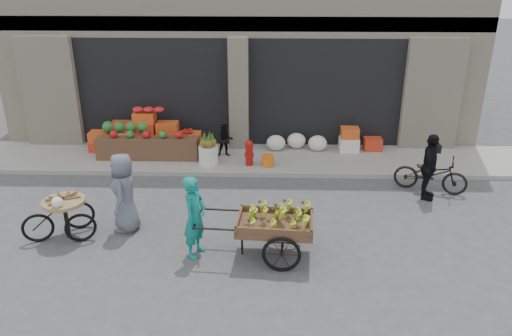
{
  "coord_description": "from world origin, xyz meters",
  "views": [
    {
      "loc": [
        0.89,
        -8.84,
        5.29
      ],
      "look_at": [
        0.61,
        1.03,
        1.1
      ],
      "focal_mm": 35.0,
      "sensor_mm": 36.0,
      "label": 1
    }
  ],
  "objects_px": {
    "seated_person": "(225,140)",
    "tricycle_cart": "(65,212)",
    "vendor_woman": "(195,217)",
    "vendor_grey": "(124,193)",
    "pineapple_bin": "(208,155)",
    "fire_hydrant": "(249,152)",
    "banana_cart": "(272,222)",
    "bicycle": "(431,174)",
    "cyclist": "(429,167)",
    "orange_bucket": "(268,161)"
  },
  "relations": [
    {
      "from": "vendor_grey",
      "to": "cyclist",
      "type": "distance_m",
      "value": 6.87
    },
    {
      "from": "vendor_grey",
      "to": "cyclist",
      "type": "relative_size",
      "value": 1.06
    },
    {
      "from": "tricycle_cart",
      "to": "vendor_grey",
      "type": "xyz_separation_m",
      "value": [
        1.13,
        0.36,
        0.28
      ]
    },
    {
      "from": "pineapple_bin",
      "to": "bicycle",
      "type": "bearing_deg",
      "value": -13.07
    },
    {
      "from": "vendor_woman",
      "to": "tricycle_cart",
      "type": "xyz_separation_m",
      "value": [
        -2.71,
        0.57,
        -0.25
      ]
    },
    {
      "from": "banana_cart",
      "to": "vendor_grey",
      "type": "xyz_separation_m",
      "value": [
        -3.03,
        0.94,
        0.11
      ]
    },
    {
      "from": "vendor_woman",
      "to": "cyclist",
      "type": "xyz_separation_m",
      "value": [
        5.09,
        2.58,
        -0.01
      ]
    },
    {
      "from": "bicycle",
      "to": "cyclist",
      "type": "relative_size",
      "value": 1.07
    },
    {
      "from": "tricycle_cart",
      "to": "pineapple_bin",
      "type": "bearing_deg",
      "value": 34.49
    },
    {
      "from": "pineapple_bin",
      "to": "cyclist",
      "type": "bearing_deg",
      "value": -17.52
    },
    {
      "from": "pineapple_bin",
      "to": "vendor_woman",
      "type": "distance_m",
      "value": 4.3
    },
    {
      "from": "orange_bucket",
      "to": "vendor_grey",
      "type": "xyz_separation_m",
      "value": [
        -2.92,
        -3.23,
        0.57
      ]
    },
    {
      "from": "pineapple_bin",
      "to": "banana_cart",
      "type": "xyz_separation_m",
      "value": [
        1.71,
        -4.27,
        0.36
      ]
    },
    {
      "from": "fire_hydrant",
      "to": "bicycle",
      "type": "relative_size",
      "value": 0.41
    },
    {
      "from": "orange_bucket",
      "to": "banana_cart",
      "type": "relative_size",
      "value": 0.13
    },
    {
      "from": "banana_cart",
      "to": "vendor_grey",
      "type": "height_order",
      "value": "vendor_grey"
    },
    {
      "from": "banana_cart",
      "to": "tricycle_cart",
      "type": "distance_m",
      "value": 4.2
    },
    {
      "from": "pineapple_bin",
      "to": "seated_person",
      "type": "xyz_separation_m",
      "value": [
        0.4,
        0.6,
        0.21
      ]
    },
    {
      "from": "pineapple_bin",
      "to": "vendor_grey",
      "type": "xyz_separation_m",
      "value": [
        -1.32,
        -3.33,
        0.47
      ]
    },
    {
      "from": "vendor_woman",
      "to": "vendor_grey",
      "type": "distance_m",
      "value": 1.84
    },
    {
      "from": "tricycle_cart",
      "to": "seated_person",
      "type": "bearing_deg",
      "value": 34.48
    },
    {
      "from": "vendor_grey",
      "to": "vendor_woman",
      "type": "bearing_deg",
      "value": 56.88
    },
    {
      "from": "fire_hydrant",
      "to": "bicycle",
      "type": "distance_m",
      "value": 4.62
    },
    {
      "from": "seated_person",
      "to": "cyclist",
      "type": "distance_m",
      "value": 5.45
    },
    {
      "from": "fire_hydrant",
      "to": "bicycle",
      "type": "height_order",
      "value": "bicycle"
    },
    {
      "from": "tricycle_cart",
      "to": "vendor_grey",
      "type": "relative_size",
      "value": 0.86
    },
    {
      "from": "vendor_grey",
      "to": "cyclist",
      "type": "height_order",
      "value": "vendor_grey"
    },
    {
      "from": "bicycle",
      "to": "cyclist",
      "type": "distance_m",
      "value": 0.57
    },
    {
      "from": "cyclist",
      "to": "banana_cart",
      "type": "bearing_deg",
      "value": 144.63
    },
    {
      "from": "vendor_woman",
      "to": "vendor_grey",
      "type": "xyz_separation_m",
      "value": [
        -1.58,
        0.94,
        0.03
      ]
    },
    {
      "from": "vendor_grey",
      "to": "pineapple_bin",
      "type": "bearing_deg",
      "value": 155.88
    },
    {
      "from": "tricycle_cart",
      "to": "bicycle",
      "type": "xyz_separation_m",
      "value": [
        8.0,
        2.41,
        -0.11
      ]
    },
    {
      "from": "tricycle_cart",
      "to": "vendor_grey",
      "type": "distance_m",
      "value": 1.22
    },
    {
      "from": "orange_bucket",
      "to": "bicycle",
      "type": "xyz_separation_m",
      "value": [
        3.95,
        -1.19,
        0.18
      ]
    },
    {
      "from": "tricycle_cart",
      "to": "fire_hydrant",
      "type": "bearing_deg",
      "value": 23.8
    },
    {
      "from": "banana_cart",
      "to": "tricycle_cart",
      "type": "bearing_deg",
      "value": 176.44
    },
    {
      "from": "pineapple_bin",
      "to": "banana_cart",
      "type": "relative_size",
      "value": 0.21
    },
    {
      "from": "cyclist",
      "to": "vendor_grey",
      "type": "bearing_deg",
      "value": 123.11
    },
    {
      "from": "cyclist",
      "to": "vendor_woman",
      "type": "bearing_deg",
      "value": 136.15
    },
    {
      "from": "pineapple_bin",
      "to": "fire_hydrant",
      "type": "bearing_deg",
      "value": -2.6
    },
    {
      "from": "seated_person",
      "to": "tricycle_cart",
      "type": "distance_m",
      "value": 5.16
    },
    {
      "from": "seated_person",
      "to": "bicycle",
      "type": "distance_m",
      "value": 5.48
    },
    {
      "from": "seated_person",
      "to": "vendor_woman",
      "type": "height_order",
      "value": "vendor_woman"
    },
    {
      "from": "vendor_woman",
      "to": "orange_bucket",
      "type": "bearing_deg",
      "value": 0.87
    },
    {
      "from": "pineapple_bin",
      "to": "tricycle_cart",
      "type": "relative_size",
      "value": 0.36
    },
    {
      "from": "fire_hydrant",
      "to": "orange_bucket",
      "type": "relative_size",
      "value": 2.22
    },
    {
      "from": "orange_bucket",
      "to": "seated_person",
      "type": "relative_size",
      "value": 0.34
    },
    {
      "from": "banana_cart",
      "to": "tricycle_cart",
      "type": "relative_size",
      "value": 1.71
    },
    {
      "from": "tricycle_cart",
      "to": "cyclist",
      "type": "distance_m",
      "value": 8.06
    },
    {
      "from": "orange_bucket",
      "to": "banana_cart",
      "type": "height_order",
      "value": "banana_cart"
    }
  ]
}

